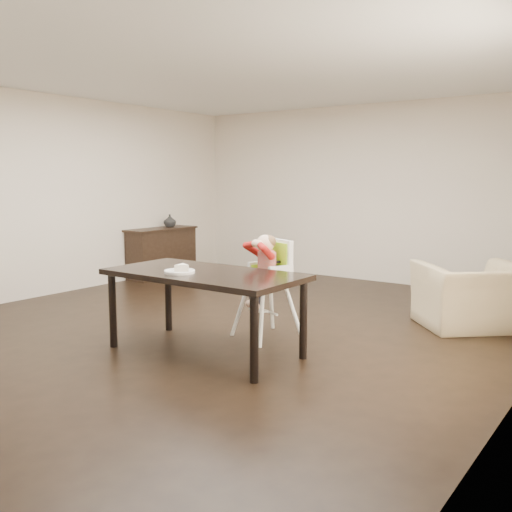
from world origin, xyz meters
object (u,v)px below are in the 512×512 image
(high_chair, at_px, (269,265))
(armchair, at_px, (473,286))
(sideboard, at_px, (162,252))
(dining_table, at_px, (204,280))

(high_chair, relative_size, armchair, 0.98)
(armchair, height_order, sideboard, armchair)
(dining_table, bearing_deg, armchair, 52.81)
(armchair, xyz_separation_m, sideboard, (-4.97, 0.38, -0.06))
(high_chair, bearing_deg, sideboard, 171.54)
(dining_table, xyz_separation_m, sideboard, (-3.22, 2.68, -0.27))
(dining_table, height_order, sideboard, sideboard)
(dining_table, relative_size, high_chair, 1.74)
(armchair, bearing_deg, sideboard, -46.27)
(sideboard, bearing_deg, dining_table, -39.80)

